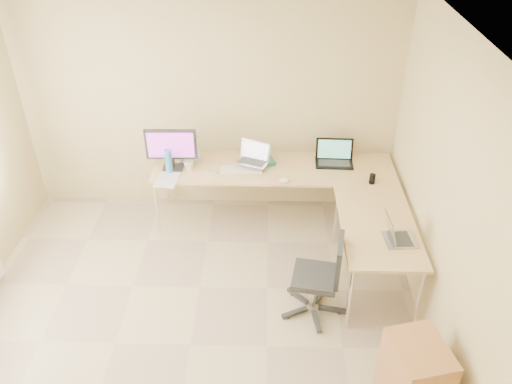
{
  "coord_description": "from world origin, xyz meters",
  "views": [
    {
      "loc": [
        0.66,
        -3.01,
        3.65
      ],
      "look_at": [
        0.55,
        1.1,
        0.9
      ],
      "focal_mm": 36.17,
      "sensor_mm": 36.0,
      "label": 1
    }
  ],
  "objects_px": {
    "water_bottle": "(169,161)",
    "laptop_return": "(401,231)",
    "desk_main": "(273,195)",
    "office_chair": "(315,270)",
    "keyboard": "(241,169)",
    "desk_return": "(373,254)",
    "cabinet": "(414,377)",
    "monitor": "(171,149)",
    "desk_fan": "(188,145)",
    "mug": "(189,165)",
    "laptop_center": "(252,154)",
    "laptop_black": "(335,153)"
  },
  "relations": [
    {
      "from": "laptop_center",
      "to": "monitor",
      "type": "bearing_deg",
      "value": -154.57
    },
    {
      "from": "monitor",
      "to": "water_bottle",
      "type": "distance_m",
      "value": 0.14
    },
    {
      "from": "monitor",
      "to": "laptop_black",
      "type": "relative_size",
      "value": 1.34
    },
    {
      "from": "desk_return",
      "to": "mug",
      "type": "relative_size",
      "value": 11.45
    },
    {
      "from": "laptop_return",
      "to": "office_chair",
      "type": "relative_size",
      "value": 0.38
    },
    {
      "from": "desk_return",
      "to": "cabinet",
      "type": "distance_m",
      "value": 1.4
    },
    {
      "from": "desk_return",
      "to": "monitor",
      "type": "relative_size",
      "value": 2.36
    },
    {
      "from": "cabinet",
      "to": "keyboard",
      "type": "bearing_deg",
      "value": 107.62
    },
    {
      "from": "desk_main",
      "to": "desk_return",
      "type": "xyz_separation_m",
      "value": [
        0.98,
        -1.0,
        0.0
      ]
    },
    {
      "from": "desk_return",
      "to": "desk_fan",
      "type": "distance_m",
      "value": 2.34
    },
    {
      "from": "laptop_black",
      "to": "office_chair",
      "type": "relative_size",
      "value": 0.48
    },
    {
      "from": "monitor",
      "to": "laptop_center",
      "type": "height_order",
      "value": "monitor"
    },
    {
      "from": "keyboard",
      "to": "laptop_return",
      "type": "height_order",
      "value": "laptop_return"
    },
    {
      "from": "laptop_black",
      "to": "keyboard",
      "type": "distance_m",
      "value": 1.05
    },
    {
      "from": "desk_main",
      "to": "laptop_return",
      "type": "distance_m",
      "value": 1.74
    },
    {
      "from": "laptop_return",
      "to": "cabinet",
      "type": "bearing_deg",
      "value": 171.78
    },
    {
      "from": "desk_return",
      "to": "cabinet",
      "type": "xyz_separation_m",
      "value": [
        0.08,
        -1.4,
        -0.01
      ]
    },
    {
      "from": "mug",
      "to": "cabinet",
      "type": "relative_size",
      "value": 0.17
    },
    {
      "from": "monitor",
      "to": "cabinet",
      "type": "relative_size",
      "value": 0.84
    },
    {
      "from": "monitor",
      "to": "laptop_black",
      "type": "height_order",
      "value": "monitor"
    },
    {
      "from": "water_bottle",
      "to": "laptop_return",
      "type": "xyz_separation_m",
      "value": [
        2.25,
        -1.11,
        -0.03
      ]
    },
    {
      "from": "laptop_center",
      "to": "office_chair",
      "type": "height_order",
      "value": "laptop_center"
    },
    {
      "from": "monitor",
      "to": "office_chair",
      "type": "bearing_deg",
      "value": -43.84
    },
    {
      "from": "desk_return",
      "to": "office_chair",
      "type": "height_order",
      "value": "office_chair"
    },
    {
      "from": "monitor",
      "to": "keyboard",
      "type": "relative_size",
      "value": 1.21
    },
    {
      "from": "mug",
      "to": "water_bottle",
      "type": "relative_size",
      "value": 0.42
    },
    {
      "from": "laptop_center",
      "to": "desk_fan",
      "type": "relative_size",
      "value": 1.11
    },
    {
      "from": "water_bottle",
      "to": "desk_fan",
      "type": "height_order",
      "value": "desk_fan"
    },
    {
      "from": "desk_main",
      "to": "cabinet",
      "type": "distance_m",
      "value": 2.62
    },
    {
      "from": "desk_return",
      "to": "mug",
      "type": "bearing_deg",
      "value": 153.78
    },
    {
      "from": "laptop_black",
      "to": "keyboard",
      "type": "relative_size",
      "value": 0.91
    },
    {
      "from": "desk_main",
      "to": "office_chair",
      "type": "xyz_separation_m",
      "value": [
        0.38,
        -1.39,
        0.14
      ]
    },
    {
      "from": "monitor",
      "to": "laptop_black",
      "type": "bearing_deg",
      "value": 3.04
    },
    {
      "from": "mug",
      "to": "laptop_center",
      "type": "bearing_deg",
      "value": 5.87
    },
    {
      "from": "keyboard",
      "to": "water_bottle",
      "type": "distance_m",
      "value": 0.78
    },
    {
      "from": "desk_return",
      "to": "keyboard",
      "type": "relative_size",
      "value": 2.87
    },
    {
      "from": "laptop_center",
      "to": "keyboard",
      "type": "relative_size",
      "value": 0.75
    },
    {
      "from": "desk_main",
      "to": "cabinet",
      "type": "height_order",
      "value": "desk_main"
    },
    {
      "from": "laptop_black",
      "to": "desk_main",
      "type": "bearing_deg",
      "value": -170.11
    },
    {
      "from": "monitor",
      "to": "desk_fan",
      "type": "xyz_separation_m",
      "value": [
        0.14,
        0.25,
        -0.08
      ]
    },
    {
      "from": "water_bottle",
      "to": "laptop_return",
      "type": "relative_size",
      "value": 0.84
    },
    {
      "from": "mug",
      "to": "office_chair",
      "type": "distance_m",
      "value": 1.88
    },
    {
      "from": "laptop_black",
      "to": "mug",
      "type": "xyz_separation_m",
      "value": [
        -1.59,
        -0.16,
        -0.08
      ]
    },
    {
      "from": "desk_main",
      "to": "cabinet",
      "type": "xyz_separation_m",
      "value": [
        1.05,
        -2.4,
        -0.01
      ]
    },
    {
      "from": "cabinet",
      "to": "laptop_return",
      "type": "bearing_deg",
      "value": 72.94
    },
    {
      "from": "keyboard",
      "to": "desk_fan",
      "type": "relative_size",
      "value": 1.48
    },
    {
      "from": "desk_main",
      "to": "mug",
      "type": "height_order",
      "value": "mug"
    },
    {
      "from": "desk_main",
      "to": "monitor",
      "type": "bearing_deg",
      "value": -177.62
    },
    {
      "from": "monitor",
      "to": "laptop_return",
      "type": "height_order",
      "value": "monitor"
    },
    {
      "from": "desk_fan",
      "to": "cabinet",
      "type": "relative_size",
      "value": 0.47
    }
  ]
}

